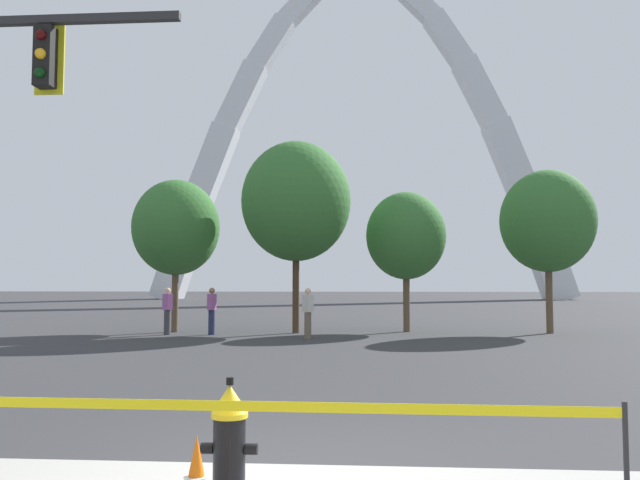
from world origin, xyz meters
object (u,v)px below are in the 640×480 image
Objects in this scene: monument_arch at (359,150)px; pedestrian_walking_right at (167,311)px; pedestrian_standing_center at (308,313)px; pedestrian_walking_left at (212,311)px; fire_hydrant at (230,443)px.

monument_arch reaches higher than pedestrian_walking_right.
pedestrian_walking_right is at bearing 165.42° from pedestrian_standing_center.
monument_arch is 49.80m from pedestrian_walking_left.
fire_hydrant is 0.02× the size of monument_arch.
pedestrian_standing_center is at bearing 92.73° from fire_hydrant.
monument_arch is at bearing 89.59° from fire_hydrant.
pedestrian_walking_left is at bearing -95.53° from monument_arch.
pedestrian_walking_right is at bearing -175.80° from pedestrian_walking_left.
fire_hydrant is 0.62× the size of pedestrian_walking_left.
fire_hydrant is 16.72m from pedestrian_walking_left.
fire_hydrant is 14.84m from pedestrian_standing_center.
fire_hydrant is 0.62× the size of pedestrian_walking_right.
pedestrian_walking_left is at bearing 4.20° from pedestrian_walking_right.
pedestrian_walking_left is at bearing 104.24° from fire_hydrant.
pedestrian_walking_right is (-6.07, -47.25, -15.41)m from monument_arch.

